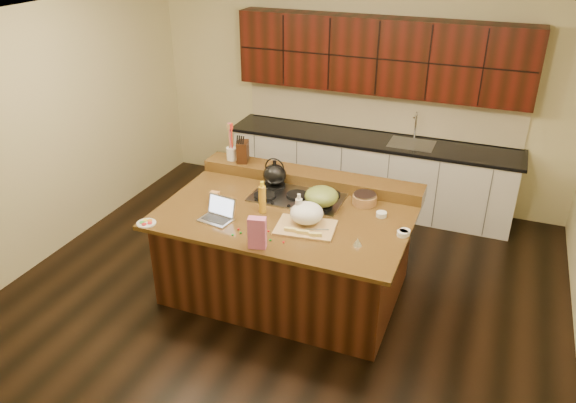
% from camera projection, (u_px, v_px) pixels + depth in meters
% --- Properties ---
extents(room, '(5.52, 5.02, 2.72)m').
position_uv_depth(room, '(286.00, 170.00, 5.22)').
color(room, black).
rests_on(room, ground).
extents(island, '(2.40, 1.60, 0.92)m').
position_uv_depth(island, '(286.00, 251.00, 5.62)').
color(island, black).
rests_on(island, ground).
extents(back_ledge, '(2.40, 0.30, 0.12)m').
position_uv_depth(back_ledge, '(311.00, 177.00, 5.96)').
color(back_ledge, black).
rests_on(back_ledge, island).
extents(cooktop, '(0.92, 0.52, 0.05)m').
position_uv_depth(cooktop, '(297.00, 197.00, 5.65)').
color(cooktop, gray).
rests_on(cooktop, island).
extents(back_counter, '(3.70, 0.66, 2.40)m').
position_uv_depth(back_counter, '(373.00, 134.00, 7.12)').
color(back_counter, silver).
rests_on(back_counter, ground).
extents(kettle, '(0.28, 0.28, 0.22)m').
position_uv_depth(kettle, '(275.00, 175.00, 5.80)').
color(kettle, black).
rests_on(kettle, cooktop).
extents(green_bowl, '(0.39, 0.39, 0.18)m').
position_uv_depth(green_bowl, '(322.00, 196.00, 5.39)').
color(green_bowl, '#5E6F2C').
rests_on(green_bowl, cooktop).
extents(laptop, '(0.33, 0.28, 0.21)m').
position_uv_depth(laptop, '(218.00, 213.00, 5.25)').
color(laptop, '#B7B7BC').
rests_on(laptop, island).
extents(oil_bottle, '(0.09, 0.09, 0.27)m').
position_uv_depth(oil_bottle, '(262.00, 199.00, 5.33)').
color(oil_bottle, gold).
rests_on(oil_bottle, island).
extents(vinegar_bottle, '(0.07, 0.07, 0.25)m').
position_uv_depth(vinegar_bottle, '(299.00, 211.00, 5.15)').
color(vinegar_bottle, silver).
rests_on(vinegar_bottle, island).
extents(wooden_tray, '(0.58, 0.46, 0.22)m').
position_uv_depth(wooden_tray, '(306.00, 216.00, 5.12)').
color(wooden_tray, tan).
rests_on(wooden_tray, island).
extents(ramekin_a, '(0.11, 0.11, 0.04)m').
position_uv_depth(ramekin_a, '(405.00, 232.00, 5.01)').
color(ramekin_a, white).
rests_on(ramekin_a, island).
extents(ramekin_b, '(0.13, 0.13, 0.04)m').
position_uv_depth(ramekin_b, '(381.00, 214.00, 5.31)').
color(ramekin_b, white).
rests_on(ramekin_b, island).
extents(ramekin_c, '(0.11, 0.11, 0.04)m').
position_uv_depth(ramekin_c, '(402.00, 234.00, 4.99)').
color(ramekin_c, white).
rests_on(ramekin_c, island).
extents(strainer_bowl, '(0.26, 0.26, 0.09)m').
position_uv_depth(strainer_bowl, '(365.00, 200.00, 5.53)').
color(strainer_bowl, '#996B3F').
rests_on(strainer_bowl, island).
extents(kitchen_timer, '(0.09, 0.09, 0.07)m').
position_uv_depth(kitchen_timer, '(358.00, 242.00, 4.84)').
color(kitchen_timer, silver).
rests_on(kitchen_timer, island).
extents(pink_bag, '(0.17, 0.11, 0.28)m').
position_uv_depth(pink_bag, '(257.00, 233.00, 4.76)').
color(pink_bag, '#CA5F93').
rests_on(pink_bag, island).
extents(candy_plate, '(0.21, 0.21, 0.01)m').
position_uv_depth(candy_plate, '(146.00, 223.00, 5.19)').
color(candy_plate, white).
rests_on(candy_plate, island).
extents(package_box, '(0.09, 0.07, 0.13)m').
position_uv_depth(package_box, '(215.00, 198.00, 5.52)').
color(package_box, '#BC7E42').
rests_on(package_box, island).
extents(utensil_crock, '(0.16, 0.16, 0.14)m').
position_uv_depth(utensil_crock, '(232.00, 154.00, 6.21)').
color(utensil_crock, white).
rests_on(utensil_crock, back_ledge).
extents(knife_block, '(0.16, 0.21, 0.23)m').
position_uv_depth(knife_block, '(243.00, 152.00, 6.14)').
color(knife_block, black).
rests_on(knife_block, back_ledge).
extents(gumdrop_0, '(0.02, 0.02, 0.02)m').
position_uv_depth(gumdrop_0, '(283.00, 242.00, 4.88)').
color(gumdrop_0, red).
rests_on(gumdrop_0, island).
extents(gumdrop_1, '(0.02, 0.02, 0.02)m').
position_uv_depth(gumdrop_1, '(270.00, 240.00, 4.91)').
color(gumdrop_1, '#198C26').
rests_on(gumdrop_1, island).
extents(gumdrop_2, '(0.02, 0.02, 0.02)m').
position_uv_depth(gumdrop_2, '(253.00, 227.00, 5.12)').
color(gumdrop_2, red).
rests_on(gumdrop_2, island).
extents(gumdrop_3, '(0.02, 0.02, 0.02)m').
position_uv_depth(gumdrop_3, '(265.00, 238.00, 4.95)').
color(gumdrop_3, '#198C26').
rests_on(gumdrop_3, island).
extents(gumdrop_4, '(0.02, 0.02, 0.02)m').
position_uv_depth(gumdrop_4, '(268.00, 231.00, 5.05)').
color(gumdrop_4, red).
rests_on(gumdrop_4, island).
extents(gumdrop_5, '(0.02, 0.02, 0.02)m').
position_uv_depth(gumdrop_5, '(257.00, 240.00, 4.91)').
color(gumdrop_5, '#198C26').
rests_on(gumdrop_5, island).
extents(gumdrop_6, '(0.02, 0.02, 0.02)m').
position_uv_depth(gumdrop_6, '(260.00, 239.00, 4.93)').
color(gumdrop_6, red).
rests_on(gumdrop_6, island).
extents(gumdrop_7, '(0.02, 0.02, 0.02)m').
position_uv_depth(gumdrop_7, '(233.00, 235.00, 4.99)').
color(gumdrop_7, '#198C26').
rests_on(gumdrop_7, island).
extents(gumdrop_8, '(0.02, 0.02, 0.02)m').
position_uv_depth(gumdrop_8, '(238.00, 229.00, 5.08)').
color(gumdrop_8, red).
rests_on(gumdrop_8, island).
extents(gumdrop_9, '(0.02, 0.02, 0.02)m').
position_uv_depth(gumdrop_9, '(241.00, 233.00, 5.03)').
color(gumdrop_9, '#198C26').
rests_on(gumdrop_9, island).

